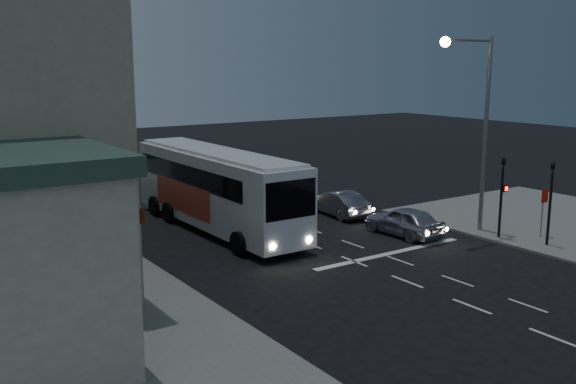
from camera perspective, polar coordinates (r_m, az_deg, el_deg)
ground at (r=24.97m, az=8.90°, el=-7.26°), size 120.00×120.00×0.00m
road_markings at (r=28.13m, az=6.19°, el=-5.04°), size 8.00×30.55×0.01m
tour_bus at (r=30.96m, az=-6.39°, el=0.44°), size 2.99×12.65×3.88m
car_suv at (r=30.45m, az=10.28°, el=-2.55°), size 1.78×4.13×1.39m
car_sedan_a at (r=34.03m, az=4.49°, el=-0.98°), size 1.76×4.17×1.34m
car_sedan_b at (r=37.79m, az=-0.78°, el=0.42°), size 2.69×5.43×1.52m
car_sedan_c at (r=42.20m, az=-5.27°, el=1.46°), size 3.54×5.56×1.43m
traffic_signal_main at (r=30.42m, az=18.50°, el=0.35°), size 0.25×0.35×4.10m
traffic_signal_side at (r=29.88m, az=22.33°, el=-0.10°), size 0.18×0.15×4.10m
regulatory_sign at (r=31.38m, az=21.76°, el=-1.09°), size 0.45×0.12×2.20m
streetlight at (r=30.67m, az=16.48°, el=6.81°), size 3.32×0.44×9.00m
street_tree at (r=33.32m, az=-20.15°, el=4.77°), size 4.00×4.00×6.20m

